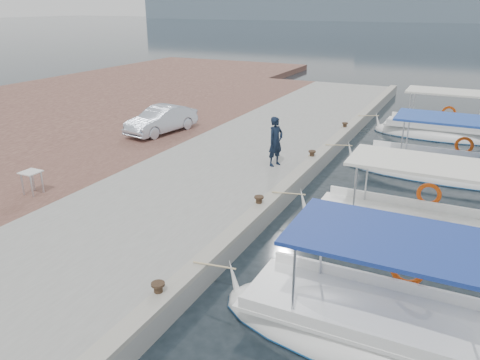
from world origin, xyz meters
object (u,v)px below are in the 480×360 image
fishing_caique_b (378,334)px  fishing_caique_d (454,173)px  fishing_caique_e (438,134)px  parked_car (161,120)px  fishing_caique_c (409,234)px  fisherman (276,141)px

fishing_caique_b → fishing_caique_d: same height
fishing_caique_e → parked_car: (-11.39, -6.80, 0.97)m
fishing_caique_c → fishing_caique_b: bearing=-89.9°
fisherman → parked_car: bearing=93.4°
fishing_caique_e → fishing_caique_d: bearing=-80.5°
fishing_caique_d → fishing_caique_e: bearing=99.5°
fishing_caique_d → fisherman: 6.75m
fisherman → fishing_caique_c: bearing=-97.7°
fishing_caique_b → fishing_caique_c: same height
fisherman → fishing_caique_e: bearing=-8.3°
fishing_caique_b → fishing_caique_d: (0.83, 10.35, 0.06)m
fishing_caique_b → fisherman: bearing=124.6°
fishing_caique_c → fishing_caique_e: size_ratio=1.05×
parked_car → fishing_caique_b: bearing=-29.4°
fishing_caique_c → fishing_caique_e: same height
parked_car → fisherman: bearing=-7.7°
fishing_caique_b → fishing_caique_e: size_ratio=1.05×
fishing_caique_e → fishing_caique_b: bearing=-89.4°
fishing_caique_b → parked_car: size_ratio=1.76×
fishing_caique_d → parked_car: size_ratio=2.16×
fishing_caique_c → fisherman: 5.98m
fishing_caique_b → parked_car: 14.97m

